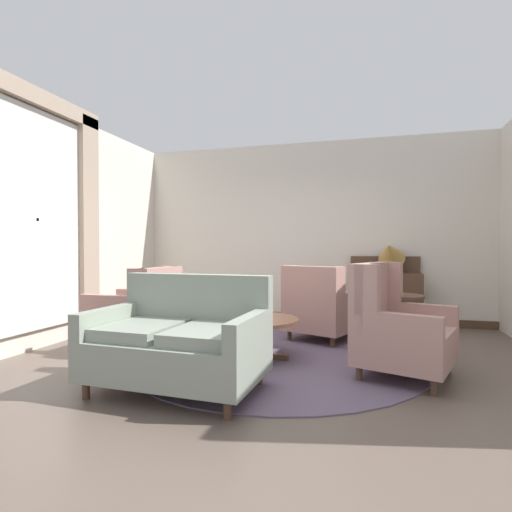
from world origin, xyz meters
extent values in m
plane|color=brown|center=(0.00, 0.00, 0.00)|extent=(8.02, 8.02, 0.00)
cube|color=silver|center=(0.00, 2.66, 1.47)|extent=(5.89, 0.08, 2.94)
cube|color=silver|center=(-2.86, 0.80, 1.47)|extent=(0.08, 3.72, 2.94)
cube|color=#4C3323|center=(0.00, 2.60, 0.06)|extent=(5.73, 0.03, 0.12)
cylinder|color=#5B4C60|center=(0.00, 0.30, 0.01)|extent=(3.19, 3.19, 0.01)
cube|color=silver|center=(-2.80, -0.14, 1.53)|extent=(0.03, 1.34, 2.52)
cube|color=white|center=(-2.79, -0.14, 1.53)|extent=(0.02, 1.42, 2.60)
cube|color=white|center=(-2.78, -0.14, 1.53)|extent=(0.02, 0.04, 2.52)
cube|color=white|center=(-2.78, -0.14, 1.53)|extent=(0.02, 1.34, 0.04)
cube|color=tan|center=(-2.74, 0.71, 1.58)|extent=(0.10, 0.32, 2.82)
cube|color=tan|center=(-2.74, -0.14, 2.95)|extent=(0.10, 2.02, 0.20)
cylinder|color=#4C3323|center=(-0.20, 0.20, 0.42)|extent=(0.92, 0.92, 0.04)
cylinder|color=#4C3323|center=(-0.20, 0.20, 0.22)|extent=(0.10, 0.10, 0.36)
cube|color=#4C3323|center=(0.02, 0.17, 0.04)|extent=(0.29, 0.10, 0.07)
cube|color=#4C3323|center=(-0.33, 0.38, 0.04)|extent=(0.21, 0.26, 0.07)
cube|color=#4C3323|center=(-0.33, 0.02, 0.04)|extent=(0.21, 0.26, 0.07)
cylinder|color=beige|center=(-0.22, 0.17, 0.45)|extent=(0.10, 0.10, 0.02)
ellipsoid|color=beige|center=(-0.22, 0.17, 0.56)|extent=(0.18, 0.18, 0.21)
cylinder|color=beige|center=(-0.22, 0.17, 0.72)|extent=(0.07, 0.07, 0.11)
torus|color=beige|center=(-0.22, 0.17, 0.78)|extent=(0.11, 0.11, 0.02)
cube|color=gray|center=(-0.57, -0.97, 0.30)|extent=(1.45, 0.96, 0.32)
cube|color=gray|center=(-0.55, -0.59, 0.71)|extent=(1.42, 0.21, 0.50)
cube|color=gray|center=(-0.88, -0.99, 0.51)|extent=(0.60, 0.71, 0.10)
cube|color=gray|center=(-0.26, -1.02, 0.51)|extent=(0.60, 0.71, 0.10)
cube|color=gray|center=(-1.22, -0.99, 0.57)|extent=(0.15, 0.79, 0.22)
cube|color=gray|center=(0.08, -1.05, 0.57)|extent=(0.15, 0.79, 0.22)
cylinder|color=#4C3323|center=(-1.19, -1.30, 0.07)|extent=(0.06, 0.06, 0.14)
cylinder|color=#4C3323|center=(0.02, -1.36, 0.07)|extent=(0.06, 0.06, 0.14)
cylinder|color=#4C3323|center=(-1.16, -0.57, 0.07)|extent=(0.06, 0.06, 0.14)
cylinder|color=#4C3323|center=(0.05, -0.63, 0.07)|extent=(0.06, 0.06, 0.14)
cube|color=tan|center=(-1.72, 0.18, 0.29)|extent=(0.97, 0.80, 0.31)
cube|color=tan|center=(-1.33, 0.15, 0.71)|extent=(0.19, 0.74, 0.53)
cube|color=tan|center=(-1.40, 0.47, 0.78)|extent=(0.21, 0.11, 0.40)
cube|color=tan|center=(-1.44, -0.16, 0.78)|extent=(0.21, 0.11, 0.40)
cube|color=tan|center=(-1.74, 0.49, 0.56)|extent=(0.82, 0.16, 0.23)
cube|color=tan|center=(-1.79, -0.13, 0.56)|extent=(0.82, 0.16, 0.23)
cylinder|color=#4C3323|center=(-2.08, 0.49, 0.07)|extent=(0.06, 0.06, 0.14)
cylinder|color=#4C3323|center=(-2.12, -0.08, 0.07)|extent=(0.06, 0.06, 0.14)
cylinder|color=#4C3323|center=(-1.32, 0.43, 0.07)|extent=(0.06, 0.06, 0.14)
cylinder|color=#4C3323|center=(-1.36, -0.14, 0.07)|extent=(0.06, 0.06, 0.14)
cube|color=tan|center=(0.41, 1.31, 0.28)|extent=(1.04, 1.10, 0.27)
cube|color=tan|center=(0.27, 0.97, 0.70)|extent=(0.77, 0.42, 0.56)
cube|color=tan|center=(0.62, 0.93, 0.76)|extent=(0.17, 0.22, 0.43)
cube|color=tan|center=(-0.01, 1.17, 0.76)|extent=(0.17, 0.22, 0.43)
cube|color=tan|center=(0.74, 1.23, 0.53)|extent=(0.38, 0.76, 0.23)
cube|color=tan|center=(0.11, 1.48, 0.53)|extent=(0.38, 0.76, 0.23)
cylinder|color=#4C3323|center=(0.83, 1.53, 0.07)|extent=(0.06, 0.06, 0.14)
cylinder|color=#4C3323|center=(0.26, 1.75, 0.07)|extent=(0.06, 0.06, 0.14)
cylinder|color=#4C3323|center=(0.56, 0.86, 0.07)|extent=(0.06, 0.06, 0.14)
cylinder|color=#4C3323|center=(-0.01, 1.09, 0.07)|extent=(0.06, 0.06, 0.14)
cube|color=tan|center=(1.30, -0.06, 0.30)|extent=(1.01, 1.04, 0.32)
cube|color=tan|center=(0.99, 0.04, 0.76)|extent=(0.41, 0.83, 0.60)
cube|color=tan|center=(0.96, -0.33, 0.83)|extent=(0.22, 0.16, 0.45)
cube|color=tan|center=(1.20, 0.36, 0.83)|extent=(0.22, 0.16, 0.45)
cube|color=tan|center=(1.22, -0.43, 0.55)|extent=(0.68, 0.32, 0.19)
cube|color=tan|center=(1.47, 0.26, 0.55)|extent=(0.68, 0.32, 0.19)
cylinder|color=#4C3323|center=(1.48, -0.48, 0.07)|extent=(0.06, 0.06, 0.14)
cylinder|color=#4C3323|center=(1.70, 0.15, 0.07)|extent=(0.06, 0.06, 0.14)
cylinder|color=#4C3323|center=(0.89, -0.28, 0.07)|extent=(0.06, 0.06, 0.14)
cylinder|color=#4C3323|center=(1.11, 0.36, 0.07)|extent=(0.06, 0.06, 0.14)
cylinder|color=#4C3323|center=(1.31, 0.57, 0.68)|extent=(0.48, 0.48, 0.03)
cylinder|color=#4C3323|center=(1.31, 0.57, 0.33)|extent=(0.07, 0.07, 0.67)
cylinder|color=#4C3323|center=(1.31, 0.57, 0.02)|extent=(0.31, 0.31, 0.04)
cube|color=#4C3323|center=(1.22, 2.36, 0.46)|extent=(1.04, 0.43, 0.73)
cube|color=#4C3323|center=(1.22, 2.55, 0.95)|extent=(1.04, 0.04, 0.25)
cube|color=#4C3323|center=(0.75, 2.20, 0.05)|extent=(0.06, 0.06, 0.10)
cube|color=#4C3323|center=(1.69, 2.20, 0.05)|extent=(0.06, 0.06, 0.10)
cube|color=#4C3323|center=(0.75, 2.52, 0.05)|extent=(0.06, 0.06, 0.10)
cube|color=#4C3323|center=(1.69, 2.52, 0.05)|extent=(0.06, 0.06, 0.10)
cube|color=#4C3323|center=(1.22, 2.34, 0.90)|extent=(0.24, 0.24, 0.14)
cone|color=#B28942|center=(1.28, 2.26, 1.14)|extent=(0.50, 0.59, 0.52)
camera|label=1|loc=(0.96, -3.98, 1.20)|focal=28.07mm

